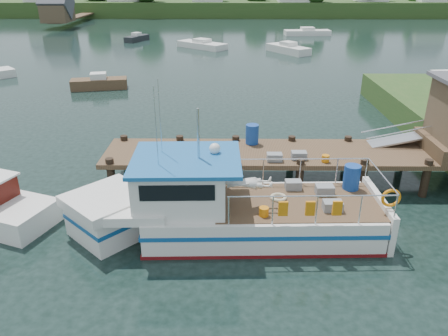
{
  "coord_description": "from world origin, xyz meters",
  "views": [
    {
      "loc": [
        -0.85,
        -16.97,
        8.26
      ],
      "look_at": [
        -1.0,
        -1.5,
        1.3
      ],
      "focal_mm": 35.0,
      "sensor_mm": 36.0,
      "label": 1
    }
  ],
  "objects_px": {
    "moored_rowboat": "(99,83)",
    "moored_far": "(307,32)",
    "moored_b": "(288,49)",
    "lobster_boat": "(222,208)",
    "dock": "(407,133)",
    "moored_e": "(137,38)",
    "moored_d": "(202,45)"
  },
  "relations": [
    {
      "from": "moored_far",
      "to": "lobster_boat",
      "type": "bearing_deg",
      "value": -121.35
    },
    {
      "from": "moored_b",
      "to": "moored_e",
      "type": "relative_size",
      "value": 1.37
    },
    {
      "from": "moored_b",
      "to": "lobster_boat",
      "type": "bearing_deg",
      "value": -79.68
    },
    {
      "from": "moored_e",
      "to": "moored_rowboat",
      "type": "bearing_deg",
      "value": -71.63
    },
    {
      "from": "moored_rowboat",
      "to": "moored_e",
      "type": "bearing_deg",
      "value": 112.79
    },
    {
      "from": "moored_d",
      "to": "moored_e",
      "type": "height_order",
      "value": "moored_e"
    },
    {
      "from": "moored_d",
      "to": "moored_e",
      "type": "bearing_deg",
      "value": 127.08
    },
    {
      "from": "moored_rowboat",
      "to": "moored_d",
      "type": "height_order",
      "value": "moored_rowboat"
    },
    {
      "from": "moored_b",
      "to": "moored_e",
      "type": "bearing_deg",
      "value": 175.02
    },
    {
      "from": "dock",
      "to": "moored_e",
      "type": "bearing_deg",
      "value": 114.75
    },
    {
      "from": "lobster_boat",
      "to": "moored_far",
      "type": "xyz_separation_m",
      "value": [
        11.52,
        52.2,
        -0.55
      ]
    },
    {
      "from": "dock",
      "to": "lobster_boat",
      "type": "bearing_deg",
      "value": -151.55
    },
    {
      "from": "lobster_boat",
      "to": "moored_rowboat",
      "type": "xyz_separation_m",
      "value": [
        -9.78,
        20.42,
        -0.51
      ]
    },
    {
      "from": "lobster_boat",
      "to": "moored_b",
      "type": "distance_m",
      "value": 37.66
    },
    {
      "from": "moored_far",
      "to": "moored_b",
      "type": "xyz_separation_m",
      "value": [
        -4.64,
        -15.17,
        0.05
      ]
    },
    {
      "from": "moored_rowboat",
      "to": "moored_far",
      "type": "height_order",
      "value": "moored_rowboat"
    },
    {
      "from": "dock",
      "to": "moored_rowboat",
      "type": "bearing_deg",
      "value": 136.7
    },
    {
      "from": "moored_rowboat",
      "to": "moored_b",
      "type": "relative_size",
      "value": 0.78
    },
    {
      "from": "dock",
      "to": "moored_rowboat",
      "type": "distance_m",
      "value": 23.88
    },
    {
      "from": "moored_e",
      "to": "dock",
      "type": "bearing_deg",
      "value": -51.38
    },
    {
      "from": "dock",
      "to": "moored_d",
      "type": "bearing_deg",
      "value": 106.15
    },
    {
      "from": "moored_far",
      "to": "moored_b",
      "type": "height_order",
      "value": "moored_b"
    },
    {
      "from": "lobster_boat",
      "to": "moored_far",
      "type": "height_order",
      "value": "lobster_boat"
    },
    {
      "from": "moored_far",
      "to": "moored_e",
      "type": "distance_m",
      "value": 24.12
    },
    {
      "from": "lobster_boat",
      "to": "moored_far",
      "type": "distance_m",
      "value": 53.46
    },
    {
      "from": "moored_rowboat",
      "to": "dock",
      "type": "bearing_deg",
      "value": -25.01
    },
    {
      "from": "dock",
      "to": "lobster_boat",
      "type": "relative_size",
      "value": 1.49
    },
    {
      "from": "dock",
      "to": "moored_b",
      "type": "bearing_deg",
      "value": 91.17
    },
    {
      "from": "moored_rowboat",
      "to": "moored_b",
      "type": "height_order",
      "value": "moored_b"
    },
    {
      "from": "moored_d",
      "to": "moored_far",
      "type": "bearing_deg",
      "value": 19.41
    },
    {
      "from": "moored_rowboat",
      "to": "moored_b",
      "type": "bearing_deg",
      "value": 63.18
    },
    {
      "from": "moored_b",
      "to": "moored_d",
      "type": "xyz_separation_m",
      "value": [
        -9.82,
        3.3,
        -0.05
      ]
    }
  ]
}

